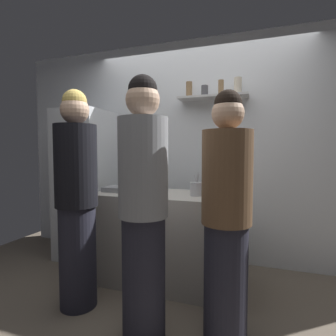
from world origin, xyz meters
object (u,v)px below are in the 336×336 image
at_px(person_blonde, 77,200).
at_px(person_brown_jacket, 226,217).
at_px(utensil_holder, 196,189).
at_px(baking_pan, 122,189).
at_px(water_bottle_plastic, 211,183).
at_px(wine_bottle_amber_glass, 226,185).
at_px(wine_bottle_green_glass, 130,176).
at_px(wine_bottle_pale_glass, 161,184).
at_px(refrigerator, 86,184).
at_px(person_grey_hoodie, 143,208).

bearing_deg(person_blonde, person_brown_jacket, -107.49).
bearing_deg(utensil_holder, baking_pan, 179.44).
bearing_deg(water_bottle_plastic, person_blonde, -143.31).
bearing_deg(person_blonde, wine_bottle_amber_glass, -79.74).
height_order(wine_bottle_green_glass, person_brown_jacket, person_brown_jacket).
bearing_deg(person_blonde, wine_bottle_green_glass, -20.73).
distance_m(wine_bottle_green_glass, wine_bottle_amber_glass, 1.13).
bearing_deg(baking_pan, wine_bottle_pale_glass, -10.75).
height_order(utensil_holder, person_brown_jacket, person_brown_jacket).
distance_m(refrigerator, wine_bottle_amber_glass, 1.78).
xyz_separation_m(refrigerator, baking_pan, (0.69, -0.35, 0.02)).
distance_m(wine_bottle_amber_glass, person_grey_hoodie, 0.90).
bearing_deg(person_blonde, person_grey_hoodie, -121.64).
height_order(refrigerator, water_bottle_plastic, refrigerator).
relative_size(water_bottle_plastic, person_brown_jacket, 0.14).
relative_size(baking_pan, wine_bottle_pale_glass, 1.19).
xyz_separation_m(utensil_holder, wine_bottle_amber_glass, (0.27, 0.01, 0.05)).
relative_size(person_brown_jacket, person_blonde, 0.95).
xyz_separation_m(utensil_holder, person_brown_jacket, (0.35, -0.59, -0.10)).
relative_size(wine_bottle_amber_glass, person_blonde, 0.16).
distance_m(baking_pan, wine_bottle_pale_glass, 0.48).
relative_size(utensil_holder, person_blonde, 0.12).
bearing_deg(wine_bottle_green_glass, person_grey_hoodie, -58.71).
xyz_separation_m(refrigerator, utensil_holder, (1.48, -0.36, 0.05)).
bearing_deg(baking_pan, person_blonde, -96.86).
height_order(wine_bottle_pale_glass, person_brown_jacket, person_brown_jacket).
height_order(person_brown_jacket, person_grey_hoodie, person_grey_hoodie).
height_order(person_brown_jacket, person_blonde, person_blonde).
height_order(baking_pan, wine_bottle_amber_glass, wine_bottle_amber_glass).
distance_m(water_bottle_plastic, person_blonde, 1.22).
bearing_deg(wine_bottle_amber_glass, baking_pan, 179.97).
relative_size(refrigerator, wine_bottle_green_glass, 5.29).
xyz_separation_m(refrigerator, person_grey_hoodie, (1.29, -1.13, 0.01)).
height_order(wine_bottle_amber_glass, person_brown_jacket, person_brown_jacket).
bearing_deg(baking_pan, water_bottle_plastic, 6.83).
xyz_separation_m(utensil_holder, wine_bottle_green_glass, (-0.82, 0.28, 0.07)).
relative_size(baking_pan, wine_bottle_amber_glass, 1.15).
relative_size(utensil_holder, water_bottle_plastic, 0.92).
bearing_deg(baking_pan, wine_bottle_green_glass, 98.35).
xyz_separation_m(utensil_holder, wine_bottle_pale_glass, (-0.32, -0.08, 0.04)).
relative_size(wine_bottle_amber_glass, person_brown_jacket, 0.17).
relative_size(water_bottle_plastic, person_blonde, 0.13).
bearing_deg(person_brown_jacket, baking_pan, 176.89).
bearing_deg(refrigerator, baking_pan, -27.06).
bearing_deg(person_blonde, refrigerator, 13.87).
bearing_deg(utensil_holder, water_bottle_plastic, 44.47).
height_order(utensil_holder, wine_bottle_pale_glass, wine_bottle_pale_glass).
xyz_separation_m(refrigerator, wine_bottle_pale_glass, (1.16, -0.44, 0.09)).
distance_m(person_grey_hoodie, person_blonde, 0.69).
bearing_deg(baking_pan, utensil_holder, -0.56).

